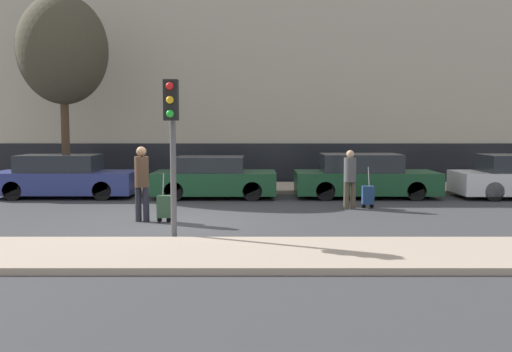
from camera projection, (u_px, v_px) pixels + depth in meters
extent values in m
plane|color=#38383A|center=(173.00, 221.00, 13.86)|extent=(80.00, 80.00, 0.00)
cube|color=tan|center=(142.00, 254.00, 10.12)|extent=(28.00, 2.50, 0.12)
cube|color=tan|center=(202.00, 187.00, 20.83)|extent=(28.00, 3.00, 0.12)
cube|color=#B7AD99|center=(209.00, 44.00, 23.95)|extent=(28.00, 2.88, 11.44)
cube|color=black|center=(207.00, 163.00, 22.93)|extent=(27.44, 0.06, 1.60)
cube|color=navy|center=(68.00, 182.00, 18.45)|extent=(4.49, 1.70, 0.70)
cube|color=#23282D|center=(62.00, 163.00, 18.40)|extent=(2.47, 1.50, 0.54)
cylinder|color=black|center=(105.00, 191.00, 17.70)|extent=(0.60, 0.18, 0.60)
cylinder|color=black|center=(117.00, 186.00, 19.22)|extent=(0.60, 0.18, 0.60)
cylinder|color=black|center=(16.00, 191.00, 17.72)|extent=(0.60, 0.18, 0.60)
cylinder|color=black|center=(35.00, 186.00, 19.23)|extent=(0.60, 0.18, 0.60)
cube|color=#194728|center=(218.00, 182.00, 18.38)|extent=(3.90, 1.85, 0.70)
cube|color=#23282D|center=(213.00, 164.00, 18.33)|extent=(2.15, 1.63, 0.49)
cylinder|color=black|center=(255.00, 191.00, 17.56)|extent=(0.60, 0.18, 0.60)
cylinder|color=black|center=(255.00, 186.00, 19.22)|extent=(0.60, 0.18, 0.60)
cylinder|color=black|center=(176.00, 191.00, 17.57)|extent=(0.60, 0.18, 0.60)
cylinder|color=black|center=(184.00, 186.00, 19.24)|extent=(0.60, 0.18, 0.60)
cube|color=#194728|center=(368.00, 182.00, 18.40)|extent=(4.53, 1.83, 0.70)
cube|color=#23282D|center=(363.00, 163.00, 18.34)|extent=(2.49, 1.61, 0.57)
cylinder|color=black|center=(419.00, 191.00, 17.59)|extent=(0.60, 0.18, 0.60)
cylinder|color=black|center=(405.00, 186.00, 19.23)|extent=(0.60, 0.18, 0.60)
cylinder|color=black|center=(328.00, 191.00, 17.60)|extent=(0.60, 0.18, 0.60)
cylinder|color=black|center=(322.00, 186.00, 19.24)|extent=(0.60, 0.18, 0.60)
cylinder|color=black|center=(497.00, 192.00, 17.47)|extent=(0.60, 0.18, 0.60)
cylinder|color=black|center=(476.00, 186.00, 19.13)|extent=(0.60, 0.18, 0.60)
cylinder|color=#23232D|center=(149.00, 204.00, 13.79)|extent=(0.15, 0.15, 0.85)
cylinder|color=#23232D|center=(141.00, 204.00, 13.83)|extent=(0.15, 0.15, 0.85)
cylinder|color=#473323|center=(144.00, 172.00, 13.74)|extent=(0.34, 0.34, 0.74)
sphere|color=#936B4C|center=(144.00, 151.00, 13.69)|extent=(0.24, 0.24, 0.24)
cube|color=#335138|center=(167.00, 206.00, 13.72)|extent=(0.32, 0.24, 0.53)
cylinder|color=black|center=(162.00, 220.00, 13.75)|extent=(0.12, 0.03, 0.12)
cylinder|color=black|center=(171.00, 220.00, 13.75)|extent=(0.12, 0.03, 0.12)
cylinder|color=gray|center=(166.00, 185.00, 13.60)|extent=(0.02, 0.19, 0.53)
cylinder|color=#4C4233|center=(356.00, 195.00, 15.91)|extent=(0.15, 0.15, 0.76)
cylinder|color=#4C4233|center=(349.00, 195.00, 15.87)|extent=(0.15, 0.15, 0.76)
cylinder|color=#4C4C4C|center=(353.00, 170.00, 15.83)|extent=(0.34, 0.34, 0.66)
sphere|color=tan|center=(353.00, 154.00, 15.79)|extent=(0.22, 0.22, 0.22)
cube|color=navy|center=(371.00, 195.00, 16.01)|extent=(0.32, 0.24, 0.51)
cylinder|color=black|center=(366.00, 206.00, 16.04)|extent=(0.12, 0.03, 0.12)
cylinder|color=black|center=(374.00, 206.00, 16.04)|extent=(0.12, 0.03, 0.12)
cylinder|color=gray|center=(371.00, 177.00, 15.89)|extent=(0.02, 0.19, 0.53)
cylinder|color=#515154|center=(176.00, 161.00, 11.48)|extent=(0.12, 0.12, 3.23)
cube|color=black|center=(174.00, 100.00, 11.19)|extent=(0.28, 0.24, 0.80)
sphere|color=red|center=(172.00, 86.00, 11.01)|extent=(0.15, 0.15, 0.15)
sphere|color=gold|center=(173.00, 100.00, 11.04)|extent=(0.15, 0.15, 0.15)
sphere|color=green|center=(173.00, 114.00, 11.06)|extent=(0.15, 0.15, 0.15)
torus|color=black|center=(363.00, 175.00, 21.04)|extent=(0.72, 0.06, 0.72)
torus|color=black|center=(335.00, 175.00, 21.04)|extent=(0.72, 0.06, 0.72)
cylinder|color=navy|center=(349.00, 170.00, 21.02)|extent=(1.00, 0.05, 0.05)
cylinder|color=navy|center=(344.00, 165.00, 21.01)|extent=(0.04, 0.04, 0.40)
cylinder|color=#4C3826|center=(68.00, 140.00, 19.82)|extent=(0.28, 0.28, 3.39)
ellipsoid|color=#423D2D|center=(66.00, 50.00, 19.54)|extent=(3.05, 3.05, 3.73)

